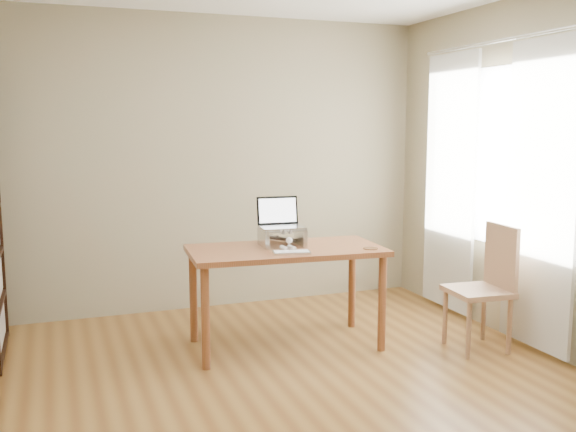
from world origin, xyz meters
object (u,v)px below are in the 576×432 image
object	(u,v)px
keyboard	(292,252)
cat	(278,236)
laptop	(279,220)
chair	(486,283)
desk	(286,261)

from	to	relation	value
keyboard	cat	distance (m)	0.34
laptop	keyboard	distance (m)	0.40
cat	chair	size ratio (longest dim) A/B	0.53
desk	chair	distance (m)	1.49
laptop	cat	distance (m)	0.12
laptop	cat	size ratio (longest dim) A/B	0.68
keyboard	chair	distance (m)	1.47
cat	keyboard	bearing A→B (deg)	-94.93
desk	laptop	size ratio (longest dim) A/B	4.38
laptop	chair	world-z (taller)	laptop
laptop	chair	distance (m)	1.60
laptop	keyboard	bearing A→B (deg)	-91.82
laptop	keyboard	xyz separation A→B (m)	(-0.04, -0.36, -0.18)
desk	cat	bearing A→B (deg)	104.28
desk	cat	world-z (taller)	cat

